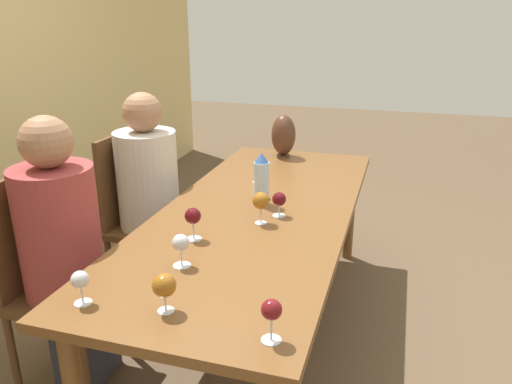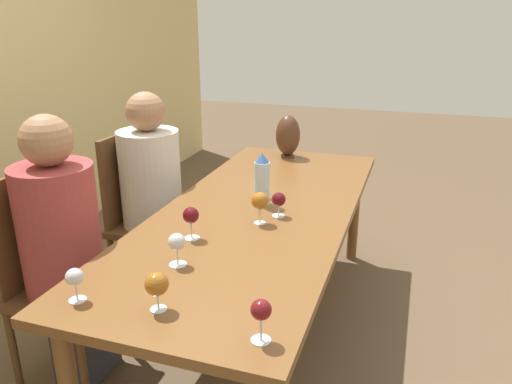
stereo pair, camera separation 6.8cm
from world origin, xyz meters
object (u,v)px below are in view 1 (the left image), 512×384
(wine_glass_4, at_px, (80,281))
(person_far, at_px, (151,192))
(wine_glass_3, at_px, (164,286))
(wine_glass_6, at_px, (181,244))
(wine_glass_0, at_px, (272,311))
(wine_glass_1, at_px, (279,200))
(chair_near, at_px, (51,277))
(chair_far, at_px, (139,213))
(person_near, at_px, (64,247))
(wine_glass_5, at_px, (193,217))
(vase, at_px, (284,135))
(wine_glass_2, at_px, (261,201))
(water_tumbler, at_px, (259,190))
(water_bottle, at_px, (261,180))

(wine_glass_4, bearing_deg, person_far, 18.25)
(wine_glass_3, height_order, wine_glass_6, wine_glass_3)
(person_far, bearing_deg, wine_glass_6, -145.37)
(wine_glass_0, xyz_separation_m, wine_glass_1, (0.96, 0.22, -0.02))
(chair_near, relative_size, chair_far, 1.00)
(chair_far, bearing_deg, wine_glass_0, -136.93)
(wine_glass_3, distance_m, wine_glass_6, 0.31)
(person_near, bearing_deg, wine_glass_4, -136.69)
(wine_glass_5, bearing_deg, vase, -2.34)
(wine_glass_3, xyz_separation_m, chair_near, (0.40, 0.79, -0.31))
(wine_glass_0, height_order, chair_near, chair_near)
(person_far, bearing_deg, wine_glass_5, -139.25)
(wine_glass_2, xyz_separation_m, wine_glass_6, (-0.49, 0.18, -0.02))
(wine_glass_5, height_order, person_far, person_far)
(wine_glass_6, bearing_deg, chair_far, 38.45)
(wine_glass_0, distance_m, wine_glass_3, 0.38)
(wine_glass_2, relative_size, wine_glass_3, 1.12)
(wine_glass_0, bearing_deg, water_tumbler, 18.15)
(vase, height_order, person_near, person_near)
(wine_glass_2, xyz_separation_m, chair_near, (-0.40, 0.89, -0.32))
(wine_glass_5, bearing_deg, wine_glass_6, -167.48)
(water_bottle, bearing_deg, wine_glass_6, 171.48)
(wine_glass_1, relative_size, wine_glass_5, 0.83)
(wine_glass_3, relative_size, wine_glass_6, 1.03)
(chair_far, height_order, person_near, person_near)
(water_tumbler, height_order, vase, vase)
(vase, distance_m, wine_glass_2, 1.16)
(water_tumbler, bearing_deg, water_bottle, -157.57)
(chair_far, xyz_separation_m, person_near, (-0.80, -0.09, 0.16))
(vase, bearing_deg, chair_near, 155.22)
(vase, xyz_separation_m, wine_glass_2, (-1.15, -0.17, -0.04))
(wine_glass_4, bearing_deg, water_tumbler, -13.63)
(wine_glass_5, xyz_separation_m, person_near, (-0.15, 0.57, -0.16))
(water_bottle, bearing_deg, wine_glass_2, -163.86)
(vase, bearing_deg, wine_glass_5, 177.66)
(wine_glass_5, distance_m, wine_glass_6, 0.25)
(water_bottle, relative_size, wine_glass_5, 1.89)
(wine_glass_5, bearing_deg, wine_glass_4, 164.83)
(wine_glass_0, bearing_deg, person_near, 67.47)
(wine_glass_4, xyz_separation_m, wine_glass_5, (0.58, -0.16, 0.02))
(water_bottle, xyz_separation_m, wine_glass_0, (-1.09, -0.35, -0.03))
(water_bottle, height_order, wine_glass_1, water_bottle)
(wine_glass_0, bearing_deg, wine_glass_4, 88.85)
(wine_glass_2, xyz_separation_m, wine_glass_5, (-0.25, 0.23, -0.01))
(chair_near, bearing_deg, wine_glass_4, -130.88)
(wine_glass_1, relative_size, wine_glass_4, 1.00)
(wine_glass_5, bearing_deg, person_far, 40.75)
(water_tumbler, distance_m, wine_glass_5, 0.60)
(water_bottle, height_order, wine_glass_2, water_bottle)
(wine_glass_1, height_order, chair_far, chair_far)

